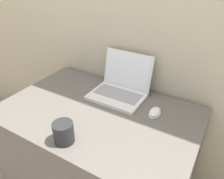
{
  "coord_description": "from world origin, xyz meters",
  "views": [
    {
      "loc": [
        0.59,
        -0.46,
        1.44
      ],
      "look_at": [
        0.02,
        0.49,
        0.79
      ],
      "focal_mm": 35.0,
      "sensor_mm": 36.0,
      "label": 1
    }
  ],
  "objects": [
    {
      "name": "computer_mouse",
      "position": [
        0.29,
        0.51,
        0.72
      ],
      "size": [
        0.06,
        0.1,
        0.03
      ],
      "color": "white",
      "rests_on": "desk"
    },
    {
      "name": "desk",
      "position": [
        0.0,
        0.36,
        0.35
      ],
      "size": [
        1.13,
        0.73,
        0.7
      ],
      "color": "#5B5651",
      "rests_on": "ground_plane"
    },
    {
      "name": "laptop",
      "position": [
        0.02,
        0.6,
        0.76
      ],
      "size": [
        0.33,
        0.29,
        0.25
      ],
      "color": "silver",
      "rests_on": "desk"
    },
    {
      "name": "wall_back",
      "position": [
        0.0,
        0.77,
        1.25
      ],
      "size": [
        7.0,
        0.04,
        2.5
      ],
      "color": "#BCB299",
      "rests_on": "ground_plane"
    },
    {
      "name": "drink_cup",
      "position": [
        0.0,
        0.09,
        0.76
      ],
      "size": [
        0.1,
        0.1,
        0.11
      ],
      "color": "#232326",
      "rests_on": "desk"
    }
  ]
}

